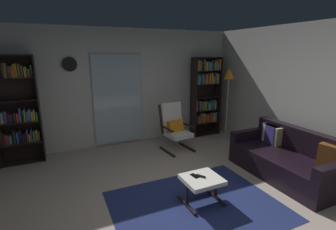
{
  "coord_description": "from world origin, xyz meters",
  "views": [
    {
      "loc": [
        -1.41,
        -2.62,
        2.09
      ],
      "look_at": [
        0.34,
        1.2,
        1.02
      ],
      "focal_mm": 26.55,
      "sensor_mm": 36.0,
      "label": 1
    }
  ],
  "objects": [
    {
      "name": "cell_phone",
      "position": [
        0.26,
        0.12,
        0.39
      ],
      "size": [
        0.09,
        0.15,
        0.01
      ],
      "primitive_type": "cube",
      "rotation": [
        0.0,
        0.0,
        0.13
      ],
      "color": "black",
      "rests_on": "ottoman"
    },
    {
      "name": "glass_door_panel",
      "position": [
        -0.14,
        2.83,
        1.05
      ],
      "size": [
        1.1,
        0.01,
        2.0
      ],
      "primitive_type": "cube",
      "color": "silver"
    },
    {
      "name": "tv_remote",
      "position": [
        0.33,
        0.07,
        0.39
      ],
      "size": [
        0.11,
        0.14,
        0.02
      ],
      "primitive_type": "cube",
      "rotation": [
        0.0,
        0.0,
        0.57
      ],
      "color": "black",
      "rests_on": "ottoman"
    },
    {
      "name": "bookshelf_near_sofa",
      "position": [
        2.04,
        2.63,
        1.05
      ],
      "size": [
        0.73,
        0.3,
        1.97
      ],
      "color": "black",
      "rests_on": "ground"
    },
    {
      "name": "ottoman",
      "position": [
        0.33,
        0.04,
        0.32
      ],
      "size": [
        0.53,
        0.49,
        0.39
      ],
      "color": "white",
      "rests_on": "ground"
    },
    {
      "name": "leather_sofa",
      "position": [
        2.1,
        0.12,
        0.3
      ],
      "size": [
        0.89,
        1.84,
        0.81
      ],
      "color": "black",
      "rests_on": "ground"
    },
    {
      "name": "wall_clock",
      "position": [
        -1.09,
        2.82,
        1.85
      ],
      "size": [
        0.29,
        0.03,
        0.29
      ],
      "color": "silver"
    },
    {
      "name": "ground_plane",
      "position": [
        0.0,
        0.0,
        0.0
      ],
      "size": [
        7.02,
        7.02,
        0.0
      ],
      "primitive_type": "plane",
      "color": "#B4A293"
    },
    {
      "name": "lounge_armchair",
      "position": [
        0.88,
        2.02,
        0.53
      ],
      "size": [
        0.63,
        0.71,
        1.02
      ],
      "color": "black",
      "rests_on": "ground"
    },
    {
      "name": "bookshelf_near_tv",
      "position": [
        -2.1,
        2.65,
        1.06
      ],
      "size": [
        0.77,
        0.3,
        2.05
      ],
      "color": "black",
      "rests_on": "ground"
    },
    {
      "name": "area_rug",
      "position": [
        0.22,
        -0.01,
        0.0
      ],
      "size": [
        2.28,
        1.78,
        0.01
      ],
      "primitive_type": "cube",
      "color": "navy",
      "rests_on": "ground"
    },
    {
      "name": "wall_back",
      "position": [
        0.0,
        2.9,
        1.3
      ],
      "size": [
        5.6,
        0.06,
        2.6
      ],
      "primitive_type": "cube",
      "color": "silver",
      "rests_on": "ground"
    },
    {
      "name": "floor_lamp_by_shelf",
      "position": [
        2.25,
        2.01,
        1.48
      ],
      "size": [
        0.24,
        0.24,
        1.74
      ],
      "color": "#A5A5AD",
      "rests_on": "ground"
    },
    {
      "name": "wall_right",
      "position": [
        2.7,
        0.0,
        1.3
      ],
      "size": [
        0.06,
        6.0,
        2.6
      ],
      "primitive_type": "cube",
      "color": "silver",
      "rests_on": "ground"
    }
  ]
}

